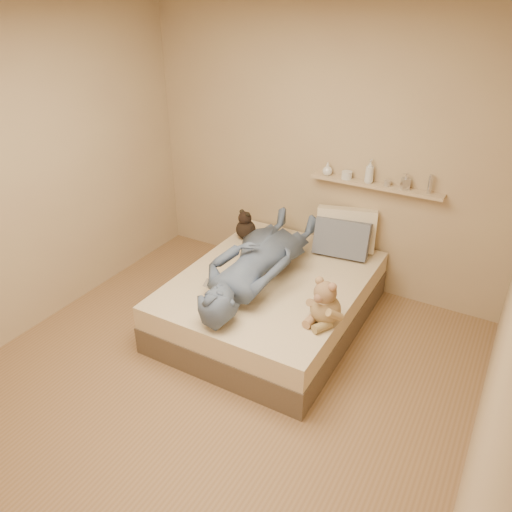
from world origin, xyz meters
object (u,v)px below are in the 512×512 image
Objects in this scene: bed at (272,300)px; wall_shelf at (375,185)px; pillow_grey at (342,238)px; game_console at (213,285)px; dark_plush at (246,227)px; teddy_bear at (325,305)px; pillow_cream at (346,229)px; person at (258,259)px.

bed is 1.58× the size of wall_shelf.
bed is at bearing -117.50° from pillow_grey.
game_console is 0.55× the size of dark_plush.
bed is 0.83m from teddy_bear.
wall_shelf is at bearing 48.94° from pillow_grey.
pillow_grey is at bearing 62.50° from bed.
pillow_grey is (0.60, 1.23, 0.03)m from game_console.
pillow_grey is at bearing -131.06° from wall_shelf.
pillow_cream is (0.59, 1.37, 0.06)m from game_console.
pillow_cream is (0.93, 0.29, 0.07)m from dark_plush.
person is 1.27m from wall_shelf.
pillow_grey is at bearing -123.40° from person.
dark_plush is 0.96m from pillow_grey.
person is at bearing -122.70° from wall_shelf.
person is at bearing -120.02° from pillow_grey.
game_console is at bearing -118.68° from wall_shelf.
pillow_cream reaches higher than game_console.
pillow_cream reaches higher than person.
wall_shelf is at bearing 93.90° from teddy_bear.
pillow_cream is (0.34, 0.83, 0.43)m from bed.
dark_plush reaches higher than bed.
bed is 3.80× the size of pillow_grey.
teddy_bear is 0.32× the size of wall_shelf.
dark_plush is at bearing 143.22° from teddy_bear.
game_console is 1.13m from dark_plush.
teddy_bear is (0.88, 0.16, 0.01)m from game_console.
pillow_grey is at bearing 9.19° from dark_plush.
wall_shelf is (0.79, 1.45, 0.51)m from game_console.
pillow_cream is at bearing 17.50° from dark_plush.
wall_shelf is (0.19, 0.22, 0.48)m from pillow_grey.
pillow_grey is 0.42× the size of wall_shelf.
person is at bearing 158.55° from teddy_bear.
pillow_grey is (0.36, 0.69, 0.40)m from bed.
bed is 0.45m from person.
person reaches higher than game_console.
bed is 0.87m from dark_plush.
person is (-0.45, -0.78, 0.03)m from pillow_grey.
bed is at bearing -112.49° from pillow_cream.
wall_shelf is (0.55, 0.91, 0.88)m from bed.
pillow_cream is at bearing -118.69° from person.
game_console is at bearing -116.07° from pillow_grey.
teddy_bear is (0.64, -0.38, 0.38)m from bed.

